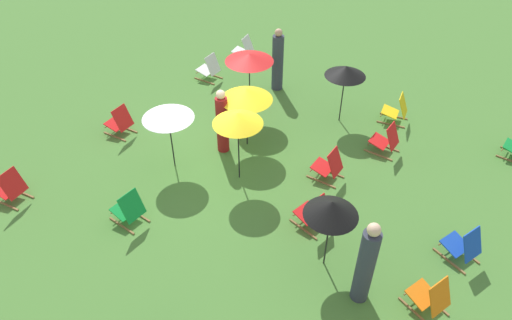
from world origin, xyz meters
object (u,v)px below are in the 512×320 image
(deckchair_0, at_px, (129,209))
(umbrella_3, at_px, (249,58))
(umbrella_0, at_px, (332,208))
(umbrella_2, at_px, (168,114))
(deckchair_4, at_px, (10,188))
(deckchair_12, at_px, (244,50))
(deckchair_1, at_px, (329,166))
(deckchair_2, at_px, (396,110))
(umbrella_1, at_px, (246,94))
(person_1, at_px, (278,61))
(deckchair_5, at_px, (386,140))
(deckchair_14, at_px, (313,214))
(deckchair_7, at_px, (209,68))
(person_2, at_px, (222,123))
(umbrella_5, at_px, (346,71))
(deckchair_9, at_px, (430,297))
(deckchair_11, at_px, (463,246))
(person_0, at_px, (366,265))
(umbrella_4, at_px, (238,118))
(deckchair_6, at_px, (120,122))

(deckchair_0, xyz_separation_m, umbrella_3, (-4.84, -0.63, 1.32))
(umbrella_0, xyz_separation_m, umbrella_2, (-0.30, -4.42, 0.01))
(deckchair_0, relative_size, deckchair_4, 0.99)
(deckchair_12, bearing_deg, deckchair_1, 43.78)
(deckchair_0, xyz_separation_m, deckchair_2, (-6.92, 2.78, 0.00))
(umbrella_1, bearing_deg, deckchair_4, -30.15)
(deckchair_2, height_order, umbrella_3, umbrella_3)
(deckchair_4, xyz_separation_m, deckchair_12, (-8.35, -0.18, 0.00))
(deckchair_2, bearing_deg, person_1, -95.82)
(deckchair_0, bearing_deg, deckchair_5, 149.22)
(umbrella_1, xyz_separation_m, umbrella_3, (-1.20, -0.87, 0.20))
(deckchair_14, bearing_deg, deckchair_7, -110.15)
(deckchair_2, xyz_separation_m, person_1, (0.55, -3.59, 0.53))
(deckchair_1, relative_size, umbrella_3, 0.46)
(person_1, bearing_deg, umbrella_0, -122.66)
(deckchair_5, relative_size, person_2, 0.48)
(deckchair_5, height_order, umbrella_5, umbrella_5)
(umbrella_2, bearing_deg, person_1, -177.52)
(deckchair_1, xyz_separation_m, deckchair_9, (1.95, 3.22, 0.00))
(umbrella_3, xyz_separation_m, umbrella_5, (-1.20, 2.19, -0.17))
(deckchair_9, height_order, person_1, person_1)
(deckchair_11, relative_size, umbrella_2, 0.53)
(deckchair_1, relative_size, person_0, 0.44)
(deckchair_4, distance_m, deckchair_11, 9.52)
(deckchair_0, bearing_deg, deckchair_2, 157.25)
(umbrella_3, bearing_deg, umbrella_4, 33.51)
(umbrella_0, distance_m, umbrella_2, 4.43)
(deckchair_0, distance_m, deckchair_4, 2.81)
(umbrella_3, bearing_deg, deckchair_5, 99.80)
(deckchair_14, height_order, umbrella_5, umbrella_5)
(deckchair_9, xyz_separation_m, umbrella_1, (-1.83, -5.55, 1.12))
(deckchair_4, xyz_separation_m, deckchair_7, (-6.69, -0.22, 0.00))
(deckchair_7, bearing_deg, deckchair_1, 65.97)
(deckchair_7, bearing_deg, deckchair_14, 55.17)
(umbrella_1, relative_size, person_2, 0.95)
(deckchair_12, relative_size, umbrella_3, 0.47)
(deckchair_2, height_order, deckchair_14, same)
(deckchair_5, xyz_separation_m, umbrella_0, (3.92, 0.65, 1.13))
(deckchair_2, relative_size, deckchair_7, 1.03)
(deckchair_14, relative_size, umbrella_0, 0.50)
(deckchair_2, distance_m, deckchair_4, 9.69)
(deckchair_9, bearing_deg, person_2, -85.40)
(umbrella_4, height_order, umbrella_5, umbrella_4)
(deckchair_1, distance_m, umbrella_2, 3.86)
(umbrella_4, bearing_deg, deckchair_11, 99.09)
(deckchair_7, distance_m, deckchair_11, 8.90)
(umbrella_1, bearing_deg, deckchair_5, 122.31)
(deckchair_6, xyz_separation_m, umbrella_1, (-1.70, 2.90, 1.12))
(deckchair_2, xyz_separation_m, umbrella_5, (0.88, -1.22, 1.15))
(deckchair_5, height_order, umbrella_0, umbrella_0)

